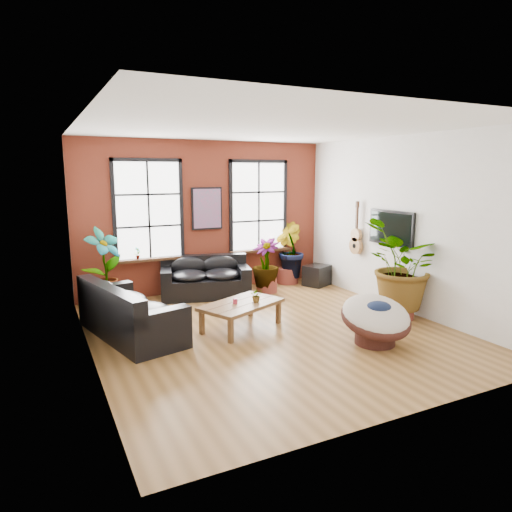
{
  "coord_description": "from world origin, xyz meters",
  "views": [
    {
      "loc": [
        -3.65,
        -6.83,
        2.76
      ],
      "look_at": [
        0.0,
        0.6,
        1.25
      ],
      "focal_mm": 32.0,
      "sensor_mm": 36.0,
      "label": 1
    }
  ],
  "objects": [
    {
      "name": "sofa_left",
      "position": [
        -2.33,
        0.82,
        0.42
      ],
      "size": [
        1.51,
        2.51,
        0.93
      ],
      "rotation": [
        0.0,
        0.0,
        1.81
      ],
      "color": "black",
      "rests_on": "ground"
    },
    {
      "name": "floor_plant_mid",
      "position": [
        1.13,
        2.39,
        0.7
      ],
      "size": [
        0.88,
        0.88,
        1.13
      ],
      "primitive_type": "imported",
      "rotation": [
        0.0,
        0.0,
        5.33
      ],
      "color": "#17360E",
      "rests_on": "ground"
    },
    {
      "name": "papasan_chair",
      "position": [
        1.24,
        -1.31,
        0.44
      ],
      "size": [
        1.32,
        1.34,
        0.85
      ],
      "rotation": [
        0.0,
        0.0,
        -0.19
      ],
      "color": "#3B1B15",
      "rests_on": "ground"
    },
    {
      "name": "media_box",
      "position": [
        2.59,
        2.43,
        0.25
      ],
      "size": [
        0.76,
        0.71,
        0.5
      ],
      "rotation": [
        0.0,
        0.0,
        0.43
      ],
      "color": "black",
      "rests_on": "ground"
    },
    {
      "name": "poster",
      "position": [
        0.0,
        3.18,
        1.95
      ],
      "size": [
        0.74,
        0.06,
        0.98
      ],
      "color": "black",
      "rests_on": "room"
    },
    {
      "name": "pot_right_wall",
      "position": [
        2.57,
        -0.47,
        0.19
      ],
      "size": [
        0.68,
        0.68,
        0.38
      ],
      "rotation": [
        0.0,
        0.0,
        0.39
      ],
      "color": "maroon",
      "rests_on": "ground"
    },
    {
      "name": "sofa_back",
      "position": [
        -0.25,
        2.72,
        0.41
      ],
      "size": [
        2.15,
        1.44,
        0.9
      ],
      "rotation": [
        0.0,
        0.0,
        -0.27
      ],
      "color": "black",
      "rests_on": "ground"
    },
    {
      "name": "coffee_table",
      "position": [
        -0.42,
        0.34,
        0.42
      ],
      "size": [
        1.7,
        1.39,
        0.57
      ],
      "rotation": [
        0.0,
        0.0,
        0.43
      ],
      "color": "brown",
      "rests_on": "ground"
    },
    {
      "name": "pot_back_left",
      "position": [
        -2.37,
        2.73,
        0.2
      ],
      "size": [
        0.61,
        0.61,
        0.4
      ],
      "rotation": [
        0.0,
        0.0,
        -0.13
      ],
      "color": "maroon",
      "rests_on": "ground"
    },
    {
      "name": "room",
      "position": [
        0.0,
        0.15,
        1.75
      ],
      "size": [
        6.04,
        6.54,
        3.54
      ],
      "color": "brown",
      "rests_on": "ground"
    },
    {
      "name": "table_plant",
      "position": [
        -0.16,
        0.26,
        0.6
      ],
      "size": [
        0.28,
        0.26,
        0.25
      ],
      "primitive_type": "imported",
      "rotation": [
        0.0,
        0.0,
        -0.39
      ],
      "color": "#17360E",
      "rests_on": "coffee_table"
    },
    {
      "name": "pot_back_right",
      "position": [
        2.06,
        2.96,
        0.2
      ],
      "size": [
        0.59,
        0.59,
        0.39
      ],
      "rotation": [
        0.0,
        0.0,
        0.09
      ],
      "color": "maroon",
      "rests_on": "ground"
    },
    {
      "name": "tv_wall_unit",
      "position": [
        2.93,
        0.6,
        1.54
      ],
      "size": [
        0.13,
        1.86,
        1.2
      ],
      "color": "black",
      "rests_on": "room"
    },
    {
      "name": "pot_mid",
      "position": [
        1.17,
        2.4,
        0.18
      ],
      "size": [
        0.56,
        0.56,
        0.35
      ],
      "rotation": [
        0.0,
        0.0,
        0.18
      ],
      "color": "maroon",
      "rests_on": "ground"
    },
    {
      "name": "sill_plant_left",
      "position": [
        -1.65,
        3.13,
        1.04
      ],
      "size": [
        0.17,
        0.17,
        0.27
      ],
      "primitive_type": "imported",
      "rotation": [
        0.0,
        0.0,
        0.79
      ],
      "color": "#17360E",
      "rests_on": "room"
    },
    {
      "name": "floor_plant_right_wall",
      "position": [
        2.59,
        -0.47,
        1.03
      ],
      "size": [
        2.06,
        2.0,
        1.74
      ],
      "primitive_type": "imported",
      "rotation": [
        0.0,
        0.0,
        3.74
      ],
      "color": "#17360E",
      "rests_on": "ground"
    },
    {
      "name": "floor_plant_back_left",
      "position": [
        -2.4,
        2.73,
        0.92
      ],
      "size": [
        0.98,
        0.9,
        1.54
      ],
      "primitive_type": "imported",
      "rotation": [
        0.0,
        0.0,
        0.56
      ],
      "color": "#17360E",
      "rests_on": "ground"
    },
    {
      "name": "sill_plant_right",
      "position": [
        1.7,
        3.13,
        1.04
      ],
      "size": [
        0.19,
        0.19,
        0.27
      ],
      "primitive_type": "imported",
      "rotation": [
        0.0,
        0.0,
        3.49
      ],
      "color": "#17360E",
      "rests_on": "room"
    },
    {
      "name": "floor_plant_back_right",
      "position": [
        2.1,
        2.98,
        0.85
      ],
      "size": [
        0.86,
        0.94,
        1.4
      ],
      "primitive_type": "imported",
      "rotation": [
        0.0,
        0.0,
        1.94
      ],
      "color": "#17360E",
      "rests_on": "ground"
    }
  ]
}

